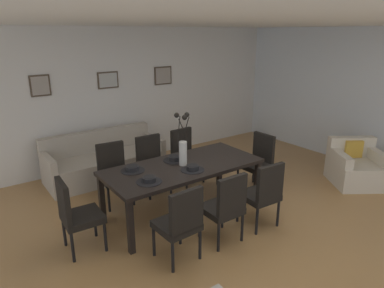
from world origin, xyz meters
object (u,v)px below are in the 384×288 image
object	(u,v)px
bowl_near_right	(133,168)
bowl_far_left	(192,167)
bowl_far_right	(174,158)
framed_picture_left	(40,86)
sofa	(104,162)
dining_chair_far_right	(152,161)
bowl_near_left	(149,179)
dining_chair_mid_right	(185,153)
centerpiece_vase	(183,146)
framed_picture_center	(108,80)
dining_chair_head_west	(75,212)
dining_table	(183,169)
dining_chair_head_east	(258,159)
dining_chair_far_left	(225,205)
framed_picture_right	(163,76)
armchair	(356,167)
dining_chair_mid_left	(263,192)
dining_chair_near_right	(114,170)
dining_chair_near_left	(180,221)

from	to	relation	value
bowl_near_right	bowl_far_left	size ratio (longest dim) A/B	1.00
bowl_far_right	framed_picture_left	size ratio (longest dim) A/B	0.48
bowl_near_right	sofa	xyz separation A→B (m)	(0.26, 1.70, -0.50)
dining_chair_far_right	bowl_far_left	bearing A→B (deg)	-90.31
bowl_near_left	framed_picture_left	size ratio (longest dim) A/B	0.48
dining_chair_mid_right	bowl_far_left	world-z (taller)	dining_chair_mid_right
centerpiece_vase	bowl_near_right	distance (m)	0.74
bowl_far_left	framed_picture_center	size ratio (longest dim) A/B	0.43
dining_chair_head_west	dining_table	bearing A→B (deg)	0.73
dining_chair_head_west	framed_picture_center	bearing A→B (deg)	58.24
centerpiece_vase	sofa	bearing A→B (deg)	101.77
dining_chair_head_west	dining_chair_head_east	bearing A→B (deg)	-0.04
dining_chair_head_west	bowl_far_left	xyz separation A→B (m)	(1.53, -0.20, 0.27)
dining_chair_far_left	sofa	size ratio (longest dim) A/B	0.45
dining_chair_far_right	sofa	distance (m)	1.12
bowl_near_left	framed_picture_right	xyz separation A→B (m)	(1.85, 2.68, 0.87)
centerpiece_vase	framed_picture_left	size ratio (longest dim) A/B	2.08
sofa	framed_picture_right	distance (m)	2.17
framed_picture_left	framed_picture_center	xyz separation A→B (m)	(1.19, -0.00, 0.00)
armchair	framed_picture_left	size ratio (longest dim) A/B	3.14
dining_chair_mid_left	bowl_near_left	xyz separation A→B (m)	(-1.30, 0.70, 0.27)
bowl_near_right	sofa	distance (m)	1.79
dining_chair_mid_left	framed_picture_left	world-z (taller)	framed_picture_left
bowl_near_right	framed_picture_right	world-z (taller)	framed_picture_right
centerpiece_vase	framed_picture_center	bearing A→B (deg)	90.02
dining_chair_mid_left	dining_chair_near_right	bearing A→B (deg)	125.08
dining_chair_near_right	bowl_near_left	bearing A→B (deg)	-90.68
dining_chair_head_west	framed_picture_center	size ratio (longest dim) A/B	2.30
dining_chair_mid_left	dining_chair_head_east	distance (m)	1.23
dining_chair_far_left	centerpiece_vase	world-z (taller)	centerpiece_vase
dining_chair_far_right	framed_picture_left	xyz separation A→B (m)	(-1.20, 1.55, 1.14)
bowl_near_left	framed_picture_left	xyz separation A→B (m)	(-0.53, 2.68, 0.87)
bowl_near_left	dining_chair_head_west	bearing A→B (deg)	166.89
dining_chair_far_left	sofa	world-z (taller)	dining_chair_far_left
bowl_far_left	dining_chair_far_left	bearing A→B (deg)	-90.04
dining_chair_head_east	armchair	distance (m)	1.75
framed_picture_right	sofa	bearing A→B (deg)	-161.54
dining_chair_far_left	framed_picture_center	world-z (taller)	framed_picture_center
dining_chair_mid_left	dining_chair_head_east	xyz separation A→B (m)	(0.85, 0.90, 0.00)
dining_table	dining_chair_far_right	bearing A→B (deg)	89.62
dining_chair_near_left	sofa	bearing A→B (deg)	84.92
dining_chair_far_left	bowl_far_right	size ratio (longest dim) A/B	5.41
dining_chair_mid_right	bowl_near_right	bearing A→B (deg)	-152.29
dining_chair_near_left	dining_chair_head_east	bearing A→B (deg)	22.25
framed_picture_center	framed_picture_right	size ratio (longest dim) A/B	1.02
dining_chair_far_left	dining_chair_far_right	distance (m)	1.81
dining_chair_far_left	sofa	bearing A→B (deg)	98.04
dining_chair_far_left	centerpiece_vase	xyz separation A→B (m)	(0.00, 0.90, 0.51)
dining_chair_mid_left	dining_chair_far_right	bearing A→B (deg)	109.08
dining_chair_head_east	dining_chair_far_left	bearing A→B (deg)	-149.34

